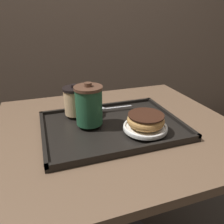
% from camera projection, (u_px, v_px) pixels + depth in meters
% --- Properties ---
extents(cafe_table, '(0.87, 0.76, 0.73)m').
position_uv_depth(cafe_table, '(116.00, 163.00, 0.89)').
color(cafe_table, brown).
rests_on(cafe_table, ground_plane).
extents(serving_tray, '(0.49, 0.36, 0.02)m').
position_uv_depth(serving_tray, '(112.00, 126.00, 0.79)').
color(serving_tray, black).
rests_on(serving_tray, cafe_table).
extents(coffee_cup_front, '(0.10, 0.10, 0.15)m').
position_uv_depth(coffee_cup_front, '(89.00, 105.00, 0.75)').
color(coffee_cup_front, '#235638').
rests_on(coffee_cup_front, serving_tray).
extents(coffee_cup_rear, '(0.09, 0.09, 0.12)m').
position_uv_depth(coffee_cup_rear, '(75.00, 100.00, 0.83)').
color(coffee_cup_rear, '#E0B784').
rests_on(coffee_cup_rear, serving_tray).
extents(plate_with_chocolate_donut, '(0.15, 0.15, 0.01)m').
position_uv_depth(plate_with_chocolate_donut, '(145.00, 127.00, 0.73)').
color(plate_with_chocolate_donut, white).
rests_on(plate_with_chocolate_donut, serving_tray).
extents(donut_chocolate_glazed, '(0.12, 0.12, 0.04)m').
position_uv_depth(donut_chocolate_glazed, '(146.00, 120.00, 0.72)').
color(donut_chocolate_glazed, tan).
rests_on(donut_chocolate_glazed, plate_with_chocolate_donut).
extents(spoon, '(0.15, 0.02, 0.01)m').
position_uv_depth(spoon, '(106.00, 108.00, 0.88)').
color(spoon, silver).
rests_on(spoon, serving_tray).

